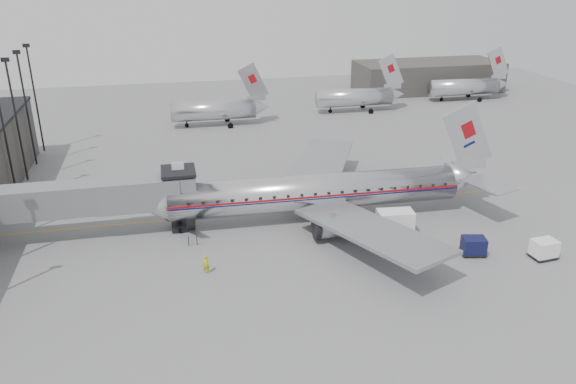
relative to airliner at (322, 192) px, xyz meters
The scene contains 12 objects.
ground 7.15m from the airliner, 152.56° to the right, with size 160.00×160.00×0.00m, color slate.
hangar 69.23m from the airliner, 55.45° to the left, with size 30.00×12.00×6.00m, color #3D3A37.
apron_line 5.09m from the airliner, 132.26° to the left, with size 0.15×60.00×0.01m, color gold.
jet_bridge 22.44m from the airliner, behind, with size 21.00×6.20×7.10m.
distant_aircraft_near 39.74m from the airliner, 100.93° to the left, with size 16.39×3.20×10.26m.
distant_aircraft_mid 46.81m from the airliner, 66.77° to the left, with size 16.39×3.20×10.26m.
distant_aircraft_far 63.36m from the airliner, 47.91° to the left, with size 16.39×3.20×10.26m.
airliner is the anchor object (origin of this frame).
service_van 7.73m from the airliner, 41.43° to the right, with size 5.27×2.47×2.40m.
baggage_cart_navy 16.20m from the airliner, 43.08° to the right, with size 2.54×2.14×1.74m.
baggage_cart_white 22.13m from the airliner, 36.11° to the right, with size 2.45×1.96×1.81m.
ramp_worker 16.02m from the airliner, 145.53° to the right, with size 0.65×0.43×1.78m, color #BCC417.
Camera 1 is at (-9.69, -49.77, 25.75)m, focal length 35.00 mm.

